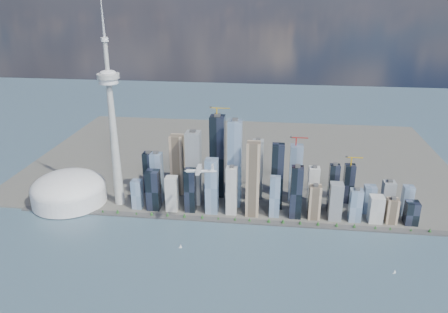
# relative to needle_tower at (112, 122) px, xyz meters

# --- Properties ---
(ground) EXTENTS (4000.00, 4000.00, 0.00)m
(ground) POSITION_rel_needle_tower_xyz_m (300.00, -310.00, -235.84)
(ground) COLOR #354F5D
(ground) RESTS_ON ground
(seawall) EXTENTS (1100.00, 22.00, 4.00)m
(seawall) POSITION_rel_needle_tower_xyz_m (300.00, -60.00, -233.84)
(seawall) COLOR #383838
(seawall) RESTS_ON ground
(land) EXTENTS (1400.00, 900.00, 3.00)m
(land) POSITION_rel_needle_tower_xyz_m (300.00, 390.00, -234.34)
(land) COLOR #4C4C47
(land) RESTS_ON ground
(shoreline_trees) EXTENTS (960.53, 7.20, 8.80)m
(shoreline_trees) POSITION_rel_needle_tower_xyz_m (300.00, -60.00, -227.06)
(shoreline_trees) COLOR #3F2D1E
(shoreline_trees) RESTS_ON seawall
(skyscraper_cluster) EXTENTS (736.00, 142.00, 260.62)m
(skyscraper_cluster) POSITION_rel_needle_tower_xyz_m (359.62, 26.82, -154.91)
(skyscraper_cluster) COLOR black
(skyscraper_cluster) RESTS_ON land
(needle_tower) EXTENTS (56.00, 56.00, 550.50)m
(needle_tower) POSITION_rel_needle_tower_xyz_m (0.00, 0.00, 0.00)
(needle_tower) COLOR #989893
(needle_tower) RESTS_ON land
(dome_stadium) EXTENTS (200.00, 200.00, 86.00)m
(dome_stadium) POSITION_rel_needle_tower_xyz_m (-140.00, -10.00, -196.40)
(dome_stadium) COLOR silver
(dome_stadium) RESTS_ON land
(airplane) EXTENTS (76.02, 67.28, 18.52)m
(airplane) POSITION_rel_needle_tower_xyz_m (250.40, -126.28, -70.31)
(airplane) COLOR silver
(airplane) RESTS_ON ground
(sailboat_west) EXTENTS (7.81, 2.43, 10.83)m
(sailboat_west) POSITION_rel_needle_tower_xyz_m (213.12, -195.78, -232.36)
(sailboat_west) COLOR silver
(sailboat_west) RESTS_ON ground
(sailboat_east) EXTENTS (7.04, 4.02, 9.95)m
(sailboat_east) POSITION_rel_needle_tower_xyz_m (678.66, -236.12, -232.65)
(sailboat_east) COLOR silver
(sailboat_east) RESTS_ON ground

